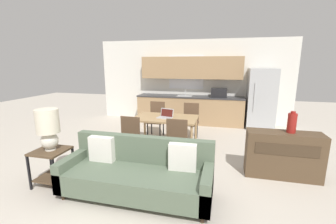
{
  "coord_description": "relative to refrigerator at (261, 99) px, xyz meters",
  "views": [
    {
      "loc": [
        1.06,
        -2.9,
        1.93
      ],
      "look_at": [
        -0.04,
        1.5,
        0.95
      ],
      "focal_mm": 24.0,
      "sensor_mm": 36.0,
      "label": 1
    }
  ],
  "objects": [
    {
      "name": "vase",
      "position": [
        0.03,
        -3.14,
        0.07
      ],
      "size": [
        0.14,
        0.14,
        0.36
      ],
      "color": "maroon",
      "rests_on": "credenza"
    },
    {
      "name": "dining_chair_far_right",
      "position": [
        -1.9,
        -1.51,
        -0.4
      ],
      "size": [
        0.43,
        0.43,
        0.93
      ],
      "rotation": [
        0.0,
        0.0,
        -0.03
      ],
      "color": "brown",
      "rests_on": "ground_plane"
    },
    {
      "name": "table_lamp",
      "position": [
        -3.73,
        -4.33,
        0.07
      ],
      "size": [
        0.34,
        0.34,
        0.66
      ],
      "color": "silver",
      "rests_on": "side_table"
    },
    {
      "name": "laptop",
      "position": [
        -2.36,
        -2.31,
        -0.13
      ],
      "size": [
        0.37,
        0.32,
        0.2
      ],
      "rotation": [
        0.0,
        0.0,
        -0.24
      ],
      "color": "#B7BABC",
      "rests_on": "dining_table"
    },
    {
      "name": "dining_chair_near_right",
      "position": [
        -1.91,
        -3.09,
        -0.4
      ],
      "size": [
        0.43,
        0.43,
        0.93
      ],
      "rotation": [
        0.0,
        0.0,
        3.11
      ],
      "color": "brown",
      "rests_on": "ground_plane"
    },
    {
      "name": "refrigerator",
      "position": [
        0.0,
        0.0,
        0.0
      ],
      "size": [
        0.79,
        0.72,
        1.8
      ],
      "color": "#B7BABC",
      "rests_on": "ground_plane"
    },
    {
      "name": "kitchen_counter",
      "position": [
        -2.15,
        0.09,
        -0.05
      ],
      "size": [
        3.44,
        0.65,
        2.15
      ],
      "color": "tan",
      "rests_on": "ground_plane"
    },
    {
      "name": "dining_table",
      "position": [
        -2.37,
        -2.28,
        -0.24
      ],
      "size": [
        1.43,
        0.89,
        0.72
      ],
      "color": "tan",
      "rests_on": "ground_plane"
    },
    {
      "name": "side_table",
      "position": [
        -3.73,
        -4.34,
        -0.5
      ],
      "size": [
        0.49,
        0.49,
        0.59
      ],
      "color": "brown",
      "rests_on": "ground_plane"
    },
    {
      "name": "ground_plane",
      "position": [
        -2.16,
        -4.23,
        -0.9
      ],
      "size": [
        20.0,
        20.0,
        0.0
      ],
      "primitive_type": "plane",
      "color": "beige"
    },
    {
      "name": "dining_chair_far_left",
      "position": [
        -2.83,
        -1.51,
        -0.4
      ],
      "size": [
        0.42,
        0.42,
        0.93
      ],
      "rotation": [
        0.0,
        0.0,
        -0.0
      ],
      "color": "brown",
      "rests_on": "ground_plane"
    },
    {
      "name": "couch",
      "position": [
        -2.28,
        -4.26,
        -0.57
      ],
      "size": [
        2.2,
        0.8,
        0.83
      ],
      "color": "#3D2D1E",
      "rests_on": "ground_plane"
    },
    {
      "name": "dining_chair_near_left",
      "position": [
        -2.83,
        -3.1,
        -0.4
      ],
      "size": [
        0.45,
        0.45,
        0.93
      ],
      "rotation": [
        0.0,
        0.0,
        3.07
      ],
      "color": "brown",
      "rests_on": "ground_plane"
    },
    {
      "name": "credenza",
      "position": [
        -0.06,
        -3.16,
        -0.5
      ],
      "size": [
        1.21,
        0.4,
        0.8
      ],
      "color": "brown",
      "rests_on": "ground_plane"
    },
    {
      "name": "wall_back",
      "position": [
        -2.17,
        0.4,
        0.46
      ],
      "size": [
        6.4,
        0.07,
        2.7
      ],
      "color": "silver",
      "rests_on": "ground_plane"
    }
  ]
}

